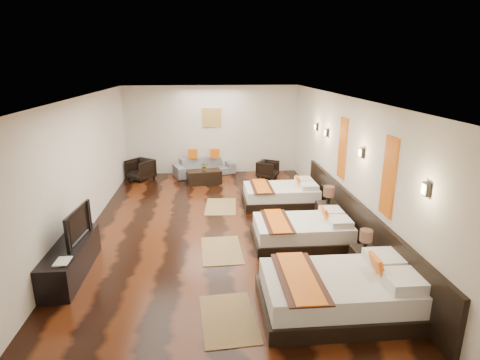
{
  "coord_description": "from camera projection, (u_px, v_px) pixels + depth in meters",
  "views": [
    {
      "loc": [
        -0.16,
        -7.64,
        3.44
      ],
      "look_at": [
        0.51,
        0.12,
        1.1
      ],
      "focal_mm": 29.04,
      "sensor_mm": 36.0,
      "label": 1
    }
  ],
  "objects": [
    {
      "name": "floor",
      "position": [
        217.0,
        231.0,
        8.29
      ],
      "size": [
        5.5,
        9.5,
        0.01
      ],
      "primitive_type": "cube",
      "color": "black",
      "rests_on": "ground"
    },
    {
      "name": "ceiling",
      "position": [
        214.0,
        98.0,
        7.49
      ],
      "size": [
        5.5,
        9.5,
        0.01
      ],
      "primitive_type": "cube",
      "color": "white",
      "rests_on": "floor"
    },
    {
      "name": "back_wall",
      "position": [
        212.0,
        130.0,
        12.42
      ],
      "size": [
        5.5,
        0.01,
        2.8
      ],
      "primitive_type": "cube",
      "color": "silver",
      "rests_on": "floor"
    },
    {
      "name": "left_wall",
      "position": [
        77.0,
        171.0,
        7.67
      ],
      "size": [
        0.01,
        9.5,
        2.8
      ],
      "primitive_type": "cube",
      "color": "silver",
      "rests_on": "floor"
    },
    {
      "name": "right_wall",
      "position": [
        347.0,
        165.0,
        8.11
      ],
      "size": [
        0.01,
        9.5,
        2.8
      ],
      "primitive_type": "cube",
      "color": "silver",
      "rests_on": "floor"
    },
    {
      "name": "headboard_panel",
      "position": [
        356.0,
        222.0,
        7.62
      ],
      "size": [
        0.08,
        6.6,
        0.9
      ],
      "primitive_type": "cube",
      "color": "black",
      "rests_on": "floor"
    },
    {
      "name": "bed_near",
      "position": [
        341.0,
        292.0,
        5.56
      ],
      "size": [
        2.24,
        1.41,
        0.85
      ],
      "color": "black",
      "rests_on": "floor"
    },
    {
      "name": "bed_mid",
      "position": [
        303.0,
        231.0,
        7.69
      ],
      "size": [
        1.92,
        1.21,
        0.73
      ],
      "color": "black",
      "rests_on": "floor"
    },
    {
      "name": "bed_far",
      "position": [
        282.0,
        195.0,
        9.87
      ],
      "size": [
        1.89,
        1.19,
        0.72
      ],
      "color": "black",
      "rests_on": "floor"
    },
    {
      "name": "nightstand_a",
      "position": [
        364.0,
        258.0,
        6.58
      ],
      "size": [
        0.4,
        0.4,
        0.79
      ],
      "color": "black",
      "rests_on": "floor"
    },
    {
      "name": "nightstand_b",
      "position": [
        327.0,
        212.0,
        8.54
      ],
      "size": [
        0.45,
        0.45,
        0.9
      ],
      "color": "black",
      "rests_on": "floor"
    },
    {
      "name": "jute_mat_near",
      "position": [
        228.0,
        318.0,
        5.45
      ],
      "size": [
        0.84,
        1.25,
        0.01
      ],
      "primitive_type": "cube",
      "rotation": [
        0.0,
        0.0,
        0.07
      ],
      "color": "olive",
      "rests_on": "floor"
    },
    {
      "name": "jute_mat_mid",
      "position": [
        222.0,
        250.0,
        7.44
      ],
      "size": [
        0.79,
        1.22,
        0.01
      ],
      "primitive_type": "cube",
      "rotation": [
        0.0,
        0.0,
        0.03
      ],
      "color": "olive",
      "rests_on": "floor"
    },
    {
      "name": "jute_mat_far",
      "position": [
        221.0,
        207.0,
        9.72
      ],
      "size": [
        0.84,
        1.25,
        0.01
      ],
      "primitive_type": "cube",
      "rotation": [
        0.0,
        0.0,
        -0.07
      ],
      "color": "olive",
      "rests_on": "floor"
    },
    {
      "name": "tv_console",
      "position": [
        71.0,
        259.0,
        6.54
      ],
      "size": [
        0.5,
        1.8,
        0.55
      ],
      "primitive_type": "cube",
      "color": "black",
      "rests_on": "floor"
    },
    {
      "name": "tv",
      "position": [
        73.0,
        225.0,
        6.52
      ],
      "size": [
        0.21,
        1.01,
        0.58
      ],
      "primitive_type": "imported",
      "rotation": [
        0.0,
        0.0,
        1.49
      ],
      "color": "black",
      "rests_on": "tv_console"
    },
    {
      "name": "book",
      "position": [
        55.0,
        262.0,
        5.86
      ],
      "size": [
        0.22,
        0.3,
        0.03
      ],
      "primitive_type": "imported",
      "rotation": [
        0.0,
        0.0,
        0.0
      ],
      "color": "black",
      "rests_on": "tv_console"
    },
    {
      "name": "figurine",
      "position": [
        81.0,
        219.0,
        7.11
      ],
      "size": [
        0.35,
        0.35,
        0.33
      ],
      "primitive_type": "imported",
      "rotation": [
        0.0,
        0.0,
        -0.13
      ],
      "color": "brown",
      "rests_on": "tv_console"
    },
    {
      "name": "sofa",
      "position": [
        204.0,
        166.0,
        12.44
      ],
      "size": [
        2.04,
        1.32,
        0.56
      ],
      "primitive_type": "imported",
      "rotation": [
        0.0,
        0.0,
        0.33
      ],
      "color": "slate",
      "rests_on": "floor"
    },
    {
      "name": "armchair_left",
      "position": [
        140.0,
        170.0,
        11.92
      ],
      "size": [
        0.97,
        0.98,
        0.64
      ],
      "primitive_type": "imported",
      "rotation": [
        0.0,
        0.0,
        -0.68
      ],
      "color": "black",
      "rests_on": "floor"
    },
    {
      "name": "armchair_right",
      "position": [
        268.0,
        169.0,
        12.15
      ],
      "size": [
        0.8,
        0.79,
        0.54
      ],
      "primitive_type": "imported",
      "rotation": [
        0.0,
        0.0,
        1.03
      ],
      "color": "black",
      "rests_on": "floor"
    },
    {
      "name": "coffee_table",
      "position": [
        204.0,
        177.0,
        11.57
      ],
      "size": [
        1.07,
        0.67,
        0.4
      ],
      "primitive_type": "cube",
      "rotation": [
        0.0,
        0.0,
        0.18
      ],
      "color": "black",
      "rests_on": "floor"
    },
    {
      "name": "table_plant",
      "position": [
        205.0,
        166.0,
        11.44
      ],
      "size": [
        0.26,
        0.24,
        0.26
      ],
      "primitive_type": "imported",
      "rotation": [
        0.0,
        0.0,
        0.15
      ],
      "color": "#26591D",
      "rests_on": "coffee_table"
    },
    {
      "name": "orange_panel_a",
      "position": [
        389.0,
        177.0,
        6.21
      ],
      "size": [
        0.04,
        0.4,
        1.3
      ],
      "primitive_type": "cube",
      "color": "#D86014",
      "rests_on": "right_wall"
    },
    {
      "name": "orange_panel_b",
      "position": [
        343.0,
        148.0,
        8.31
      ],
      "size": [
        0.04,
        0.4,
        1.3
      ],
      "primitive_type": "cube",
      "color": "#D86014",
      "rests_on": "right_wall"
    },
    {
      "name": "sconce_near",
      "position": [
        426.0,
        189.0,
        5.12
      ],
      "size": [
        0.07,
        0.12,
        0.18
      ],
      "color": "black",
      "rests_on": "right_wall"
    },
    {
      "name": "sconce_mid",
      "position": [
        362.0,
        153.0,
        7.22
      ],
      "size": [
        0.07,
        0.12,
        0.18
      ],
      "color": "black",
      "rests_on": "right_wall"
    },
    {
      "name": "sconce_far",
      "position": [
        327.0,
        133.0,
        9.32
      ],
      "size": [
        0.07,
        0.12,
        0.18
      ],
      "color": "black",
      "rests_on": "right_wall"
    },
    {
      "name": "sconce_lounge",
      "position": [
        316.0,
        127.0,
        10.18
      ],
      "size": [
        0.07,
        0.12,
        0.18
      ],
      "color": "black",
      "rests_on": "right_wall"
    },
    {
      "name": "gold_artwork",
      "position": [
        212.0,
        118.0,
        12.29
      ],
      "size": [
        0.6,
        0.04,
        0.6
      ],
      "primitive_type": "cube",
      "color": "#AD873F",
      "rests_on": "back_wall"
    }
  ]
}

